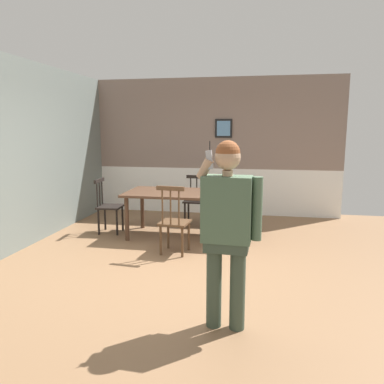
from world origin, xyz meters
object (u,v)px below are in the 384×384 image
at_px(chair_near_window, 195,200).
at_px(chair_at_table_head, 174,221).
at_px(dining_table, 186,197).
at_px(person_figure, 227,222).
at_px(chair_by_doorway, 108,206).

xyz_separation_m(chair_near_window, chair_at_table_head, (0.01, -1.79, 0.03)).
relative_size(dining_table, chair_near_window, 2.19).
relative_size(chair_at_table_head, person_figure, 0.60).
relative_size(chair_near_window, chair_at_table_head, 0.90).
relative_size(chair_by_doorway, chair_at_table_head, 0.93).
height_order(chair_by_doorway, person_figure, person_figure).
bearing_deg(dining_table, chair_at_table_head, -89.87).
xyz_separation_m(dining_table, chair_at_table_head, (0.00, -0.89, -0.20)).
bearing_deg(dining_table, person_figure, -71.35).
bearing_deg(chair_near_window, chair_at_table_head, 91.07).
bearing_deg(person_figure, chair_at_table_head, -61.19).
bearing_deg(chair_at_table_head, person_figure, -58.58).
height_order(chair_near_window, person_figure, person_figure).
relative_size(dining_table, chair_by_doorway, 2.12).
relative_size(chair_near_window, person_figure, 0.54).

